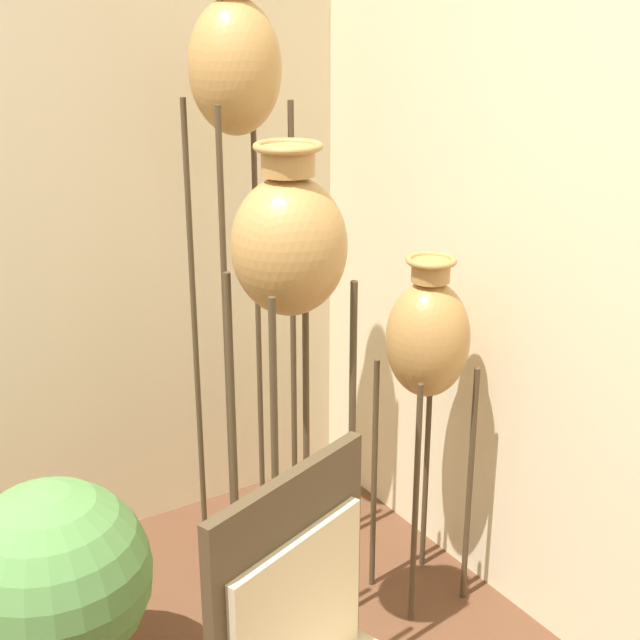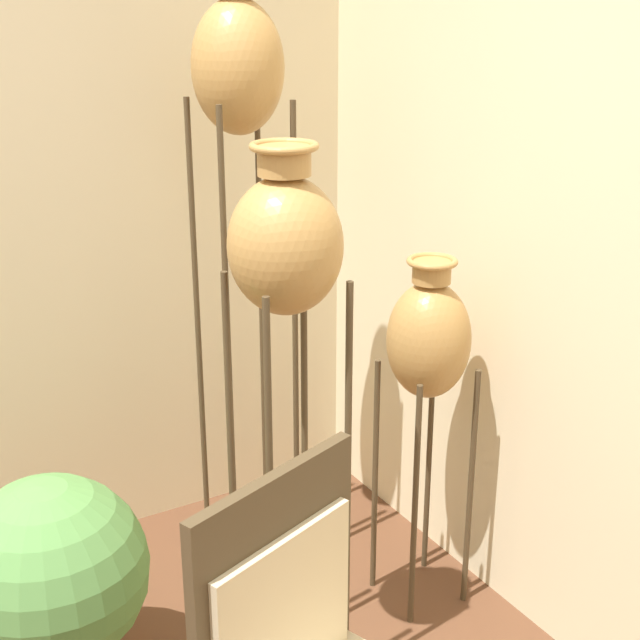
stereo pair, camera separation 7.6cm
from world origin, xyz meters
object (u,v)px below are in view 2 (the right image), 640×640
object	(u,v)px
vase_stand_tall	(238,84)
vase_stand_short	(428,344)
vase_stand_medium	(286,256)
potted_plant	(52,582)

from	to	relation	value
vase_stand_tall	vase_stand_short	size ratio (longest dim) A/B	1.70
vase_stand_medium	vase_stand_short	world-z (taller)	vase_stand_medium
vase_stand_tall	vase_stand_short	world-z (taller)	vase_stand_tall
vase_stand_short	potted_plant	world-z (taller)	vase_stand_short
vase_stand_tall	vase_stand_short	xyz separation A→B (m)	(0.40, -0.51, -0.79)
vase_stand_short	potted_plant	size ratio (longest dim) A/B	1.71
vase_stand_short	potted_plant	bearing A→B (deg)	173.33
vase_stand_short	vase_stand_tall	bearing A→B (deg)	128.53
vase_stand_medium	vase_stand_short	distance (m)	0.72
potted_plant	vase_stand_medium	bearing A→B (deg)	-22.11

